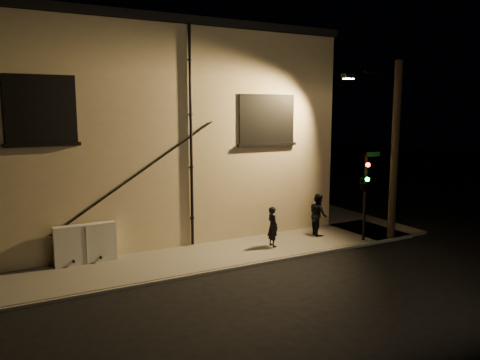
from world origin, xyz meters
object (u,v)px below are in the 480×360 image
pedestrian_b (318,214)px  traffic_signal (364,182)px  utility_cabinet (85,244)px  pedestrian_a (273,227)px  streetlamp_pole (392,147)px

pedestrian_b → traffic_signal: traffic_signal is taller
utility_cabinet → pedestrian_a: size_ratio=1.33×
pedestrian_a → traffic_signal: size_ratio=0.44×
pedestrian_a → streetlamp_pole: streetlamp_pole is taller
streetlamp_pole → pedestrian_b: bearing=144.1°
pedestrian_b → streetlamp_pole: size_ratio=0.24×
utility_cabinet → streetlamp_pole: 12.35m
pedestrian_a → streetlamp_pole: size_ratio=0.21×
pedestrian_a → pedestrian_b: (2.59, 0.51, 0.10)m
utility_cabinet → pedestrian_a: pedestrian_a is taller
utility_cabinet → pedestrian_b: size_ratio=1.18×
traffic_signal → streetlamp_pole: streetlamp_pole is taller
pedestrian_a → pedestrian_b: size_ratio=0.89×
utility_cabinet → pedestrian_b: 9.39m
utility_cabinet → streetlamp_pole: size_ratio=0.28×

